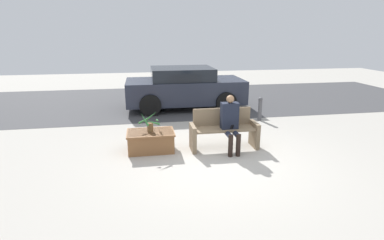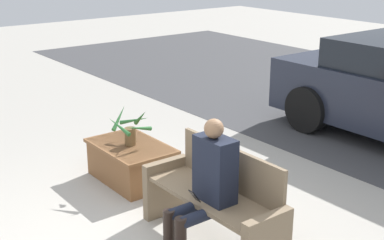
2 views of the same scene
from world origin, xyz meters
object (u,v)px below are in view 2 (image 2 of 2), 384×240
(bench, at_px, (215,200))
(potted_plant, at_px, (130,128))
(planter_box, at_px, (131,161))
(person_seated, at_px, (207,182))

(bench, distance_m, potted_plant, 1.69)
(bench, relative_size, planter_box, 1.47)
(bench, xyz_separation_m, person_seated, (0.10, -0.19, 0.26))
(bench, distance_m, person_seated, 0.34)
(bench, xyz_separation_m, potted_plant, (-1.68, 0.11, 0.22))
(planter_box, bearing_deg, person_seated, -9.14)
(potted_plant, bearing_deg, bench, -3.59)
(bench, height_order, planter_box, bench)
(planter_box, bearing_deg, potted_plant, 103.84)
(person_seated, distance_m, planter_box, 1.85)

